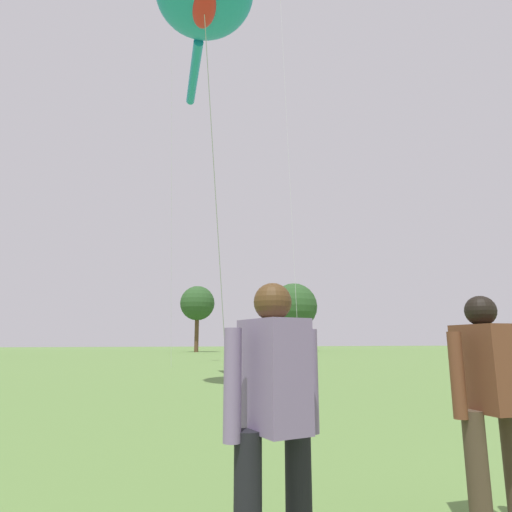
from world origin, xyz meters
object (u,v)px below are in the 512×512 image
object	(u,v)px
small_kite_triangle_green	(280,0)
person_navy_jacket	(489,395)
tree_broad_distant	(197,304)
big_show_kite	(204,1)
person_tall_center	(273,409)
tree_pine_center	(294,307)

from	to	relation	value
small_kite_triangle_green	person_navy_jacket	bearing A→B (deg)	-16.14
small_kite_triangle_green	tree_broad_distant	bearing A→B (deg)	178.93
big_show_kite	small_kite_triangle_green	world-z (taller)	small_kite_triangle_green
person_tall_center	tree_pine_center	bearing A→B (deg)	-33.89
big_show_kite	person_navy_jacket	size ratio (longest dim) A/B	7.22
person_tall_center	tree_pine_center	world-z (taller)	tree_pine_center
small_kite_triangle_green	tree_pine_center	xyz separation A→B (m)	(22.31, 39.92, -17.08)
person_navy_jacket	tree_pine_center	world-z (taller)	tree_pine_center
small_kite_triangle_green	tree_pine_center	distance (m)	48.82
big_show_kite	tree_pine_center	distance (m)	60.27
person_tall_center	small_kite_triangle_green	world-z (taller)	small_kite_triangle_green
tree_broad_distant	person_navy_jacket	bearing A→B (deg)	-103.89
person_tall_center	tree_pine_center	xyz separation A→B (m)	(32.91, 60.35, 6.13)
tree_pine_center	person_navy_jacket	bearing A→B (deg)	-117.35
person_tall_center	tree_broad_distant	xyz separation A→B (m)	(16.43, 59.58, 5.99)
big_show_kite	tree_broad_distant	xyz separation A→B (m)	(14.43, 50.79, -4.54)
person_navy_jacket	tree_pine_center	xyz separation A→B (m)	(31.21, 60.35, 6.13)
big_show_kite	person_navy_jacket	world-z (taller)	big_show_kite
person_navy_jacket	small_kite_triangle_green	distance (m)	32.18
tree_broad_distant	tree_pine_center	world-z (taller)	tree_pine_center
big_show_kite	small_kite_triangle_green	xyz separation A→B (m)	(8.60, 11.63, 12.68)
person_tall_center	tree_broad_distant	world-z (taller)	tree_broad_distant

